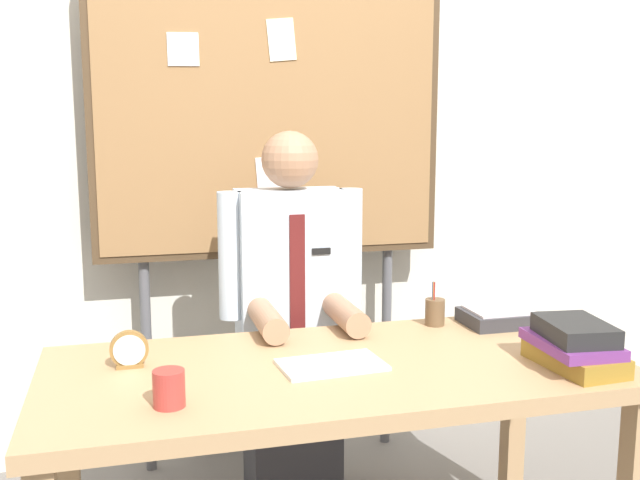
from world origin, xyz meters
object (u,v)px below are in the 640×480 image
(book_stack, at_px, (574,345))
(paper_tray, at_px, (500,317))
(desk_clock, at_px, (129,351))
(pen_holder, at_px, (435,312))
(desk, at_px, (336,392))
(bulletin_board, at_px, (271,119))
(coffee_mug, at_px, (169,388))
(open_notebook, at_px, (331,365))
(person, at_px, (292,334))

(book_stack, height_order, paper_tray, book_stack)
(desk_clock, bearing_deg, pen_holder, 9.99)
(desk, bearing_deg, bulletin_board, 90.01)
(pen_holder, bearing_deg, coffee_mug, -151.63)
(paper_tray, bearing_deg, desk, -159.17)
(open_notebook, xyz_separation_m, pen_holder, (0.48, 0.34, 0.04))
(pen_holder, bearing_deg, person, 147.74)
(desk, relative_size, desk_clock, 15.41)
(bulletin_board, distance_m, open_notebook, 1.23)
(desk, height_order, person, person)
(book_stack, xyz_separation_m, pen_holder, (-0.21, 0.53, -0.02))
(bulletin_board, bearing_deg, desk_clock, -125.51)
(pen_holder, bearing_deg, book_stack, -67.84)
(pen_holder, bearing_deg, bulletin_board, 125.14)
(bulletin_board, relative_size, pen_holder, 13.20)
(bulletin_board, xyz_separation_m, book_stack, (0.67, -1.18, -0.66))
(person, distance_m, desk_clock, 0.78)
(open_notebook, bearing_deg, coffee_mug, -159.04)
(desk, relative_size, pen_holder, 10.88)
(open_notebook, xyz_separation_m, paper_tray, (0.71, 0.28, 0.02))
(book_stack, relative_size, desk_clock, 2.76)
(person, distance_m, book_stack, 1.07)
(person, bearing_deg, paper_tray, -26.44)
(open_notebook, relative_size, paper_tray, 1.18)
(pen_holder, bearing_deg, desk_clock, -170.01)
(book_stack, distance_m, pen_holder, 0.57)
(desk_clock, distance_m, paper_tray, 1.30)
(bulletin_board, relative_size, book_stack, 6.77)
(person, relative_size, book_stack, 4.64)
(desk, bearing_deg, paper_tray, 20.83)
(bulletin_board, bearing_deg, paper_tray, -45.68)
(desk, height_order, open_notebook, open_notebook)
(desk, relative_size, bulletin_board, 0.82)
(pen_holder, xyz_separation_m, paper_tray, (0.23, -0.05, -0.02))
(coffee_mug, distance_m, pen_holder, 1.10)
(person, height_order, book_stack, person)
(pen_holder, relative_size, paper_tray, 0.62)
(desk_clock, xyz_separation_m, paper_tray, (1.29, 0.13, -0.02))
(desk, relative_size, paper_tray, 6.70)
(bulletin_board, distance_m, book_stack, 1.51)
(book_stack, bearing_deg, bulletin_board, 119.77)
(coffee_mug, bearing_deg, paper_tray, 21.41)
(book_stack, xyz_separation_m, desk_clock, (-1.28, 0.34, -0.02))
(person, height_order, open_notebook, person)
(bulletin_board, bearing_deg, desk, -89.99)
(bulletin_board, xyz_separation_m, open_notebook, (-0.02, -0.99, -0.73))
(book_stack, distance_m, desk_clock, 1.32)
(bulletin_board, bearing_deg, coffee_mug, -113.23)
(book_stack, bearing_deg, pen_holder, 112.16)
(person, distance_m, open_notebook, 0.63)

